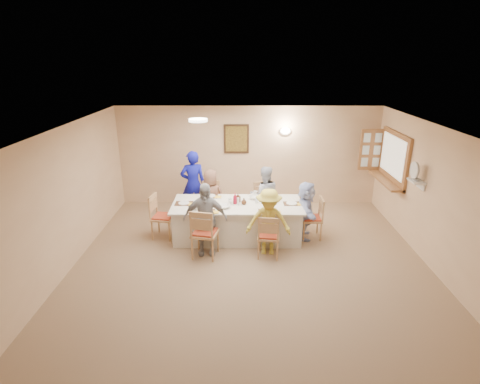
{
  "coord_description": "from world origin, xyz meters",
  "views": [
    {
      "loc": [
        -0.17,
        -5.66,
        3.61
      ],
      "look_at": [
        -0.2,
        1.4,
        1.05
      ],
      "focal_mm": 28.0,
      "sensor_mm": 36.0,
      "label": 1
    }
  ],
  "objects_px": {
    "chair_front_right": "(269,235)",
    "caregiver": "(193,184)",
    "chair_front_left": "(205,232)",
    "chair_left_end": "(163,216)",
    "diner_front_left": "(205,219)",
    "diner_back_right": "(264,196)",
    "diner_back_left": "(211,197)",
    "diner_right_end": "(306,210)",
    "chair_back_left": "(211,203)",
    "desk_fan": "(416,174)",
    "dining_table": "(237,221)",
    "diner_front_right": "(268,222)",
    "condiment_ketchup": "(235,199)",
    "chair_back_right": "(264,203)",
    "chair_right_end": "(311,218)",
    "serving_hatch": "(394,158)"
  },
  "relations": [
    {
      "from": "caregiver",
      "to": "chair_back_left",
      "type": "bearing_deg",
      "value": 129.25
    },
    {
      "from": "diner_front_left",
      "to": "chair_left_end",
      "type": "bearing_deg",
      "value": 142.76
    },
    {
      "from": "chair_back_right",
      "to": "diner_front_left",
      "type": "height_order",
      "value": "diner_front_left"
    },
    {
      "from": "diner_right_end",
      "to": "caregiver",
      "type": "height_order",
      "value": "caregiver"
    },
    {
      "from": "desk_fan",
      "to": "chair_left_end",
      "type": "xyz_separation_m",
      "value": [
        -4.91,
        0.44,
        -1.08
      ]
    },
    {
      "from": "dining_table",
      "to": "diner_back_right",
      "type": "height_order",
      "value": "diner_back_right"
    },
    {
      "from": "desk_fan",
      "to": "chair_front_right",
      "type": "bearing_deg",
      "value": -172.64
    },
    {
      "from": "desk_fan",
      "to": "chair_right_end",
      "type": "height_order",
      "value": "desk_fan"
    },
    {
      "from": "chair_left_end",
      "to": "diner_back_left",
      "type": "bearing_deg",
      "value": -45.47
    },
    {
      "from": "chair_back_left",
      "to": "diner_back_left",
      "type": "xyz_separation_m",
      "value": [
        0.0,
        -0.12,
        0.17
      ]
    },
    {
      "from": "diner_back_right",
      "to": "chair_left_end",
      "type": "bearing_deg",
      "value": 13.83
    },
    {
      "from": "chair_left_end",
      "to": "chair_back_left",
      "type": "bearing_deg",
      "value": -40.97
    },
    {
      "from": "chair_front_left",
      "to": "chair_left_end",
      "type": "bearing_deg",
      "value": -28.9
    },
    {
      "from": "diner_back_left",
      "to": "diner_right_end",
      "type": "relative_size",
      "value": 1.04
    },
    {
      "from": "chair_front_left",
      "to": "chair_left_end",
      "type": "height_order",
      "value": "chair_front_left"
    },
    {
      "from": "dining_table",
      "to": "chair_front_right",
      "type": "height_order",
      "value": "chair_front_right"
    },
    {
      "from": "diner_back_left",
      "to": "caregiver",
      "type": "relative_size",
      "value": 0.8
    },
    {
      "from": "diner_right_end",
      "to": "diner_front_right",
      "type": "bearing_deg",
      "value": 136.45
    },
    {
      "from": "chair_front_right",
      "to": "caregiver",
      "type": "relative_size",
      "value": 0.55
    },
    {
      "from": "chair_right_end",
      "to": "caregiver",
      "type": "relative_size",
      "value": 0.56
    },
    {
      "from": "dining_table",
      "to": "diner_right_end",
      "type": "distance_m",
      "value": 1.44
    },
    {
      "from": "chair_front_left",
      "to": "chair_left_end",
      "type": "xyz_separation_m",
      "value": [
        -0.95,
        0.8,
        -0.03
      ]
    },
    {
      "from": "diner_right_end",
      "to": "condiment_ketchup",
      "type": "distance_m",
      "value": 1.49
    },
    {
      "from": "condiment_ketchup",
      "to": "diner_front_right",
      "type": "bearing_deg",
      "value": -46.26
    },
    {
      "from": "chair_right_end",
      "to": "condiment_ketchup",
      "type": "bearing_deg",
      "value": -90.5
    },
    {
      "from": "diner_front_left",
      "to": "chair_front_left",
      "type": "bearing_deg",
      "value": -91.64
    },
    {
      "from": "chair_right_end",
      "to": "desk_fan",
      "type": "bearing_deg",
      "value": 75.5
    },
    {
      "from": "dining_table",
      "to": "chair_front_right",
      "type": "xyz_separation_m",
      "value": [
        0.6,
        -0.8,
        0.06
      ]
    },
    {
      "from": "chair_front_left",
      "to": "diner_front_right",
      "type": "distance_m",
      "value": 1.22
    },
    {
      "from": "desk_fan",
      "to": "chair_back_left",
      "type": "relative_size",
      "value": 0.32
    },
    {
      "from": "chair_front_right",
      "to": "diner_back_right",
      "type": "bearing_deg",
      "value": -83.47
    },
    {
      "from": "caregiver",
      "to": "chair_back_right",
      "type": "bearing_deg",
      "value": 155.15
    },
    {
      "from": "desk_fan",
      "to": "chair_left_end",
      "type": "bearing_deg",
      "value": 174.83
    },
    {
      "from": "serving_hatch",
      "to": "dining_table",
      "type": "relative_size",
      "value": 0.56
    },
    {
      "from": "diner_right_end",
      "to": "condiment_ketchup",
      "type": "bearing_deg",
      "value": 97.0
    },
    {
      "from": "chair_right_end",
      "to": "diner_front_left",
      "type": "xyz_separation_m",
      "value": [
        -2.15,
        -0.68,
        0.27
      ]
    },
    {
      "from": "dining_table",
      "to": "caregiver",
      "type": "bearing_deg",
      "value": 132.4
    },
    {
      "from": "desk_fan",
      "to": "diner_back_right",
      "type": "height_order",
      "value": "desk_fan"
    },
    {
      "from": "diner_front_left",
      "to": "diner_right_end",
      "type": "bearing_deg",
      "value": 16.96
    },
    {
      "from": "chair_left_end",
      "to": "chair_right_end",
      "type": "relative_size",
      "value": 1.06
    },
    {
      "from": "serving_hatch",
      "to": "diner_back_left",
      "type": "distance_m",
      "value": 4.16
    },
    {
      "from": "caregiver",
      "to": "chair_front_left",
      "type": "bearing_deg",
      "value": 90.12
    },
    {
      "from": "dining_table",
      "to": "diner_back_right",
      "type": "distance_m",
      "value": 0.96
    },
    {
      "from": "condiment_ketchup",
      "to": "diner_back_right",
      "type": "bearing_deg",
      "value": 46.73
    },
    {
      "from": "caregiver",
      "to": "condiment_ketchup",
      "type": "distance_m",
      "value": 1.53
    },
    {
      "from": "diner_front_right",
      "to": "chair_back_right",
      "type": "bearing_deg",
      "value": 94.06
    },
    {
      "from": "serving_hatch",
      "to": "diner_right_end",
      "type": "distance_m",
      "value": 2.41
    },
    {
      "from": "dining_table",
      "to": "chair_front_left",
      "type": "bearing_deg",
      "value": -126.87
    },
    {
      "from": "desk_fan",
      "to": "diner_front_left",
      "type": "bearing_deg",
      "value": -176.59
    },
    {
      "from": "chair_back_left",
      "to": "caregiver",
      "type": "distance_m",
      "value": 0.66
    }
  ]
}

